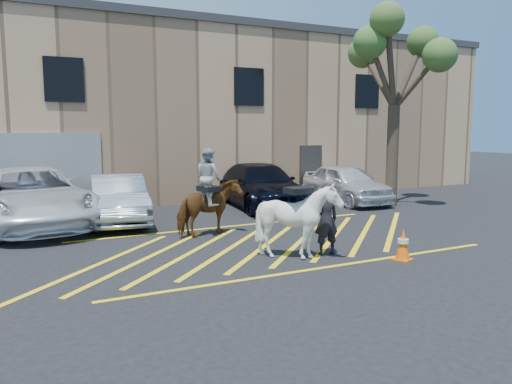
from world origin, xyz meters
name	(u,v)px	position (x,y,z in m)	size (l,w,h in m)	color
ground	(262,241)	(0.00, 0.00, 0.00)	(90.00, 90.00, 0.00)	black
car_white_pickup	(31,197)	(-5.32, 4.91, 0.89)	(2.96, 6.41, 1.78)	white
car_silver_sedan	(118,199)	(-2.83, 4.42, 0.75)	(1.59, 4.57, 1.51)	#90979D
car_blue_suv	(261,186)	(2.56, 5.04, 0.81)	(2.26, 5.56, 1.61)	black
car_white_suv	(346,183)	(6.13, 4.60, 0.76)	(1.81, 4.49, 1.53)	white
handler	(326,219)	(0.72, -1.88, 0.85)	(0.62, 0.41, 1.70)	black
warehouse	(144,113)	(-0.01, 11.99, 3.65)	(32.42, 10.20, 7.30)	tan
hatching_zone	(268,244)	(0.00, -0.30, 0.01)	(12.60, 5.12, 0.01)	yellow
mounted_bay	(209,201)	(-0.98, 1.31, 0.98)	(1.99, 1.27, 2.43)	#5D3516
saddled_white	(298,220)	(-0.04, -1.86, 0.89)	(1.55, 1.71, 1.77)	white
traffic_cone	(403,244)	(2.01, -3.06, 0.37)	(0.49, 0.49, 0.73)	#E95809
tree	(396,53)	(7.12, 3.08, 5.69)	(3.99, 4.37, 7.31)	#463B2A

